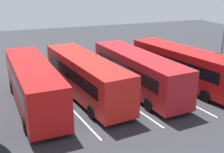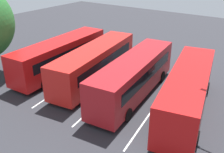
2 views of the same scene
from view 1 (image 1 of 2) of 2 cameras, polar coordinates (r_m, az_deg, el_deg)
The scene contains 10 objects.
ground_plane at distance 23.51m, azimuth 0.01°, elevation -3.09°, with size 66.97×66.97×0.00m, color #2B2B30.
bus_far_left at distance 25.31m, azimuth 13.80°, elevation 2.07°, with size 11.22×4.59×3.12m.
bus_center_left at distance 23.19m, azimuth 4.97°, elevation 1.04°, with size 11.15×3.57×3.12m.
bus_center_right at distance 22.09m, azimuth -5.15°, elevation 0.13°, with size 11.20×4.01×3.12m.
bus_far_right at distance 21.18m, azimuth -15.10°, elevation -1.30°, with size 11.10×3.15×3.12m.
pedestrian at distance 30.48m, azimuth -2.69°, elevation 4.01°, with size 0.41×0.41×1.72m.
street_lamp at distance 26.52m, azimuth 20.75°, elevation 9.27°, with size 0.38×2.76×8.58m.
lane_stripe_outer_left at distance 25.12m, azimuth 8.64°, elevation -1.84°, with size 13.43×0.12×0.01m, color silver.
lane_stripe_inner_left at distance 23.51m, azimuth 0.01°, elevation -3.08°, with size 13.43×0.12×0.01m, color silver.
lane_stripe_inner_right at distance 22.51m, azimuth -9.66°, elevation -4.38°, with size 13.43×0.12×0.01m, color silver.
Camera 1 is at (-20.43, 7.71, 8.72)m, focal length 46.84 mm.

